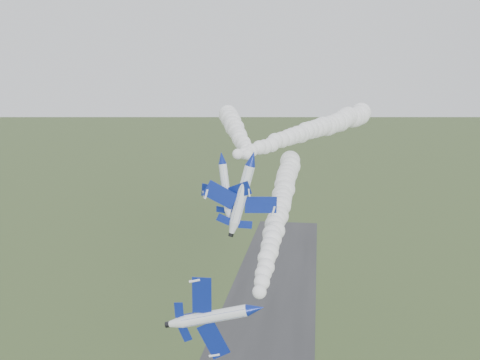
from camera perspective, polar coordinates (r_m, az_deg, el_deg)
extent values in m
cylinder|color=white|center=(63.61, 1.66, -13.57)|extent=(1.84, 7.97, 1.72)
cone|color=navy|center=(59.07, 1.15, -15.50)|extent=(1.75, 2.11, 1.72)
cone|color=white|center=(68.04, 2.08, -11.96)|extent=(1.74, 1.73, 1.72)
cylinder|color=black|center=(68.91, 2.15, -11.67)|extent=(0.88, 0.58, 0.87)
ellipsoid|color=black|center=(61.65, 1.95, -14.24)|extent=(1.19, 2.74, 1.14)
cube|color=navy|center=(63.35, 1.00, -11.01)|extent=(1.20, 2.29, 4.26)
cube|color=navy|center=(65.40, 2.20, -15.57)|extent=(1.20, 2.29, 4.26)
cube|color=navy|center=(66.74, 1.70, -11.05)|extent=(0.56, 1.05, 1.86)
cube|color=navy|center=(67.79, 2.31, -13.39)|extent=(0.56, 1.05, 1.86)
cube|color=navy|center=(66.84, 3.03, -12.11)|extent=(2.07, 1.55, 0.61)
cylinder|color=white|center=(85.83, -1.95, 2.36)|extent=(4.31, 7.44, 1.50)
cone|color=navy|center=(81.98, -3.76, 1.99)|extent=(2.15, 2.38, 1.50)
cone|color=white|center=(89.61, -0.35, 2.69)|extent=(2.01, 2.06, 1.50)
cylinder|color=black|center=(90.35, -0.06, 2.75)|extent=(0.91, 0.79, 0.76)
ellipsoid|color=black|center=(84.23, -2.71, 2.55)|extent=(1.92, 2.74, 1.00)
cube|color=navy|center=(87.93, -3.12, 2.21)|extent=(4.57, 3.55, 0.69)
cube|color=navy|center=(84.97, -0.19, 2.45)|extent=(4.57, 3.55, 0.69)
cube|color=navy|center=(89.71, -1.39, 2.57)|extent=(2.01, 1.59, 0.33)
cube|color=navy|center=(88.18, 0.15, 2.70)|extent=(2.01, 1.59, 0.33)
cube|color=navy|center=(88.70, -0.79, 3.36)|extent=(0.90, 1.45, 1.95)
cylinder|color=white|center=(84.34, 1.30, 2.28)|extent=(4.12, 9.59, 2.05)
cone|color=navy|center=(78.52, 1.75, 1.70)|extent=(2.56, 2.85, 2.05)
cone|color=white|center=(89.95, 0.92, 2.76)|extent=(2.45, 2.42, 2.05)
cylinder|color=black|center=(91.05, 0.85, 2.85)|extent=(1.17, 0.89, 1.04)
ellipsoid|color=black|center=(81.90, 1.59, 2.47)|extent=(2.06, 3.44, 1.37)
cube|color=navy|center=(84.85, -0.96, 2.82)|extent=(5.46, 3.73, 1.50)
cube|color=navy|center=(85.75, 3.35, 1.69)|extent=(5.46, 3.73, 1.50)
cube|color=navy|center=(88.75, -0.12, 2.97)|extent=(2.40, 1.69, 0.70)
cube|color=navy|center=(89.21, 2.08, 2.39)|extent=(2.40, 1.69, 0.70)
cube|color=navy|center=(88.57, 1.25, 3.56)|extent=(1.16, 1.91, 2.40)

